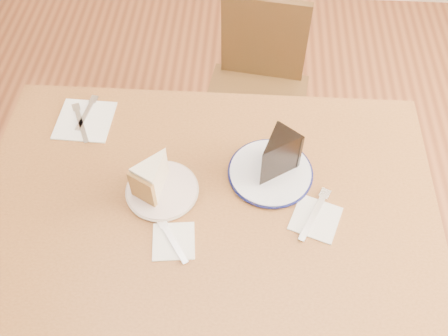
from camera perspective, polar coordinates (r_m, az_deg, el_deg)
ground at (r=1.97m, az=-1.41°, el=-15.75°), size 4.00×4.00×0.00m
table at (r=1.38m, az=-1.94°, el=-6.17°), size 1.20×0.80×0.75m
chair_far at (r=1.99m, az=3.75°, el=8.49°), size 0.44×0.44×0.78m
plate_cream at (r=1.32m, az=-7.08°, el=-2.56°), size 0.18×0.18×0.01m
plate_navy at (r=1.35m, az=5.31°, el=-0.52°), size 0.22×0.22×0.01m
carrot_cake at (r=1.29m, az=-7.81°, el=-0.75°), size 0.11×0.12×0.09m
chocolate_cake at (r=1.30m, az=5.74°, el=1.04°), size 0.13×0.14×0.12m
napkin_cream at (r=1.24m, az=-5.77°, el=-8.33°), size 0.11×0.11×0.00m
napkin_navy at (r=1.29m, az=10.42°, el=-5.70°), size 0.15×0.15×0.00m
napkin_spare at (r=1.52m, az=-15.62°, el=5.28°), size 0.16×0.16×0.00m
fork_cream at (r=1.24m, az=-5.88°, el=-8.28°), size 0.09×0.12×0.00m
knife_navy at (r=1.29m, az=10.26°, el=-5.25°), size 0.09×0.16×0.00m
fork_spare at (r=1.54m, az=-15.45°, el=6.08°), size 0.04×0.14×0.00m
knife_spare at (r=1.51m, az=-16.04°, el=4.94°), size 0.08×0.15×0.00m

